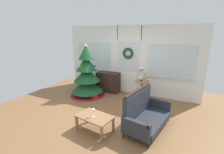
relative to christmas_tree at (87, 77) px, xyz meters
name	(u,v)px	position (x,y,z in m)	size (l,w,h in m)	color
ground_plane	(102,115)	(1.25, -1.10, -0.71)	(6.76, 6.76, 0.00)	brown
back_wall_with_door	(129,60)	(1.25, 0.98, 0.57)	(5.20, 0.19, 2.55)	white
christmas_tree	(87,77)	(0.00, 0.00, 0.00)	(1.31, 1.31, 1.95)	#4C331E
dresser_cabinet	(108,82)	(0.53, 0.69, -0.32)	(0.92, 0.48, 0.78)	black
settee_sofa	(144,113)	(2.49, -1.16, -0.33)	(0.92, 1.52, 0.96)	black
side_table	(142,87)	(1.97, 0.41, -0.21)	(0.50, 0.48, 0.71)	#8E6642
table_lamp	(141,72)	(1.91, 0.45, 0.28)	(0.28, 0.28, 0.44)	silver
flower_vase	(145,78)	(2.07, 0.35, 0.11)	(0.11, 0.10, 0.35)	tan
coffee_table	(95,118)	(1.49, -1.85, -0.37)	(0.91, 0.64, 0.40)	#8E6642
wine_glass	(93,111)	(1.48, -1.89, -0.17)	(0.08, 0.08, 0.20)	silver
gift_box	(95,96)	(0.44, -0.19, -0.62)	(0.19, 0.17, 0.19)	red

